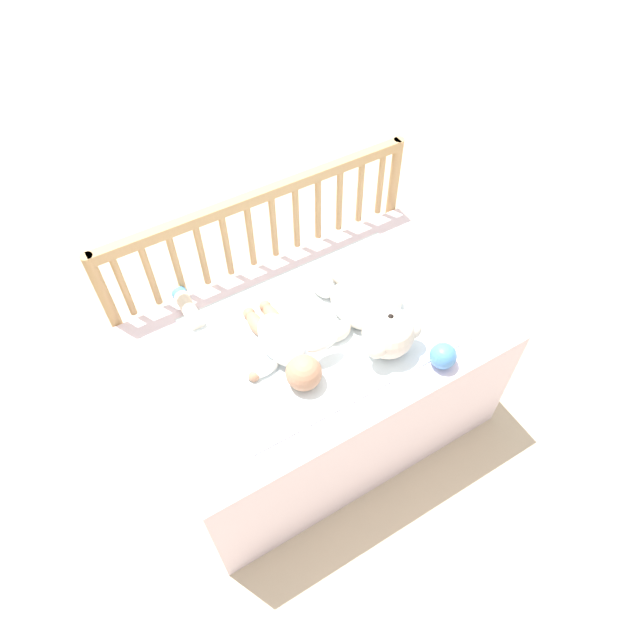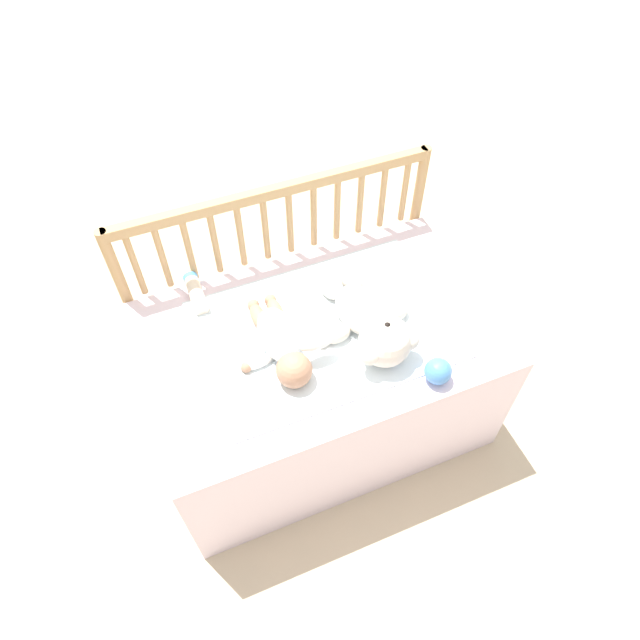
# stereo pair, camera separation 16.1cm
# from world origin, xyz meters

# --- Properties ---
(ground_plane) EXTENTS (12.00, 12.00, 0.00)m
(ground_plane) POSITION_xyz_m (0.00, 0.00, 0.00)
(ground_plane) COLOR #C6B293
(crib_mattress) EXTENTS (1.10, 0.70, 0.52)m
(crib_mattress) POSITION_xyz_m (0.00, 0.00, 0.26)
(crib_mattress) COLOR silver
(crib_mattress) RESTS_ON ground_plane
(crib_rail) EXTENTS (1.10, 0.04, 0.81)m
(crib_rail) POSITION_xyz_m (0.00, 0.37, 0.58)
(crib_rail) COLOR tan
(crib_rail) RESTS_ON ground_plane
(blanket) EXTENTS (0.77, 0.54, 0.01)m
(blanket) POSITION_xyz_m (0.02, 0.01, 0.53)
(blanket) COLOR white
(blanket) RESTS_ON crib_mattress
(teddy_bear) EXTENTS (0.29, 0.42, 0.16)m
(teddy_bear) POSITION_xyz_m (0.14, -0.07, 0.58)
(teddy_bear) COLOR silver
(teddy_bear) RESTS_ON crib_mattress
(baby) EXTENTS (0.28, 0.37, 0.11)m
(baby) POSITION_xyz_m (-0.13, -0.02, 0.57)
(baby) COLOR white
(baby) RESTS_ON crib_mattress
(toy_ball) EXTENTS (0.08, 0.08, 0.08)m
(toy_ball) POSITION_xyz_m (0.25, -0.28, 0.56)
(toy_ball) COLOR #4C8CDB
(toy_ball) RESTS_ON crib_mattress
(baby_bottle) EXTENTS (0.05, 0.18, 0.05)m
(baby_bottle) POSITION_xyz_m (-0.32, 0.29, 0.55)
(baby_bottle) COLOR #F4E5CC
(baby_bottle) RESTS_ON crib_mattress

